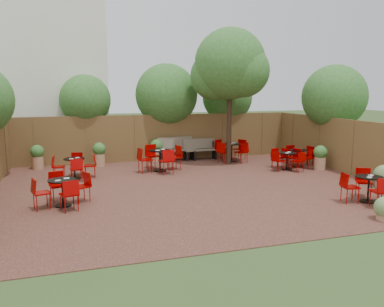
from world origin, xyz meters
name	(u,v)px	position (x,y,z in m)	size (l,w,h in m)	color
ground	(193,187)	(0.00, 0.00, 0.00)	(80.00, 80.00, 0.00)	#354F23
courtyard_paving	(193,187)	(0.00, 0.00, 0.01)	(12.00, 10.00, 0.02)	#371C16
fence_back	(159,138)	(0.00, 5.00, 1.00)	(12.00, 0.08, 2.00)	brown
fence_right	(353,148)	(6.00, 0.00, 1.00)	(0.08, 10.00, 2.00)	brown
neighbour_building	(48,69)	(-4.50, 8.00, 4.00)	(5.00, 4.00, 8.00)	silver
overhang_foliage	(147,99)	(-0.84, 3.20, 2.73)	(15.71, 10.56, 2.76)	#2C611F
courtyard_tree	(230,68)	(2.56, 3.28, 3.92)	(2.93, 2.86, 5.49)	black
park_bench_left	(176,149)	(0.66, 4.63, 0.54)	(1.69, 0.74, 1.01)	brown
park_bench_right	(200,149)	(1.75, 4.62, 0.49)	(1.48, 0.53, 0.91)	brown
bistro_tables	(209,164)	(1.00, 1.29, 0.45)	(10.39, 8.42, 0.93)	black
planters	(152,154)	(-0.59, 3.63, 0.53)	(10.87, 4.00, 0.96)	#A37351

